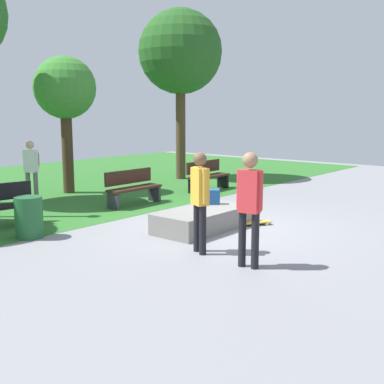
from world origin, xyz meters
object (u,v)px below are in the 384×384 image
object	(u,v)px
concrete_ledge	(203,219)
tree_young_birch	(180,53)
skateboard_by_ledge	(253,223)
trash_bin	(29,217)
park_bench_center_lawn	(207,175)
tree_slender_maple	(65,90)
backpack_on_ledge	(213,197)
skater_watching	(200,195)
park_bench_by_oak	(133,187)
skater_performing_trick	(249,200)
pedestrian_with_backpack	(31,165)

from	to	relation	value
concrete_ledge	tree_young_birch	world-z (taller)	tree_young_birch
skateboard_by_ledge	trash_bin	bearing A→B (deg)	142.56
park_bench_center_lawn	tree_slender_maple	bearing A→B (deg)	135.42
concrete_ledge	trash_bin	size ratio (longest dim) A/B	2.72
skateboard_by_ledge	tree_young_birch	distance (m)	8.74
backpack_on_ledge	tree_slender_maple	world-z (taller)	tree_slender_maple
park_bench_center_lawn	tree_young_birch	world-z (taller)	tree_young_birch
trash_bin	backpack_on_ledge	bearing A→B (deg)	-31.05
backpack_on_ledge	skateboard_by_ledge	distance (m)	1.03
park_bench_center_lawn	tree_slender_maple	size ratio (longest dim) A/B	0.40
skater_watching	trash_bin	bearing A→B (deg)	112.25
concrete_ledge	tree_young_birch	distance (m)	8.81
tree_young_birch	tree_slender_maple	size ratio (longest dim) A/B	1.49
concrete_ledge	skateboard_by_ledge	xyz separation A→B (m)	(0.94, -0.61, -0.15)
skateboard_by_ledge	park_bench_by_oak	distance (m)	3.69
skater_watching	skateboard_by_ledge	distance (m)	2.54
skater_performing_trick	park_bench_by_oak	world-z (taller)	skater_performing_trick
trash_bin	skater_watching	bearing A→B (deg)	-67.75
skateboard_by_ledge	backpack_on_ledge	bearing A→B (deg)	114.08
concrete_ledge	park_bench_center_lawn	xyz separation A→B (m)	(3.98, 3.02, 0.27)
skateboard_by_ledge	tree_young_birch	bearing A→B (deg)	52.92
skater_watching	skateboard_by_ledge	bearing A→B (deg)	9.90
skater_watching	pedestrian_with_backpack	size ratio (longest dim) A/B	1.06
concrete_ledge	skater_watching	xyz separation A→B (m)	(-1.38, -1.02, 0.81)
park_bench_center_lawn	pedestrian_with_backpack	distance (m)	5.13
concrete_ledge	skater_watching	distance (m)	1.89
backpack_on_ledge	park_bench_by_oak	distance (m)	2.87
park_bench_center_lawn	tree_young_birch	size ratio (longest dim) A/B	0.27
pedestrian_with_backpack	skater_watching	bearing A→B (deg)	-98.02
backpack_on_ledge	pedestrian_with_backpack	size ratio (longest dim) A/B	0.20
trash_bin	skateboard_by_ledge	bearing A→B (deg)	-37.44
backpack_on_ledge	skater_performing_trick	xyz separation A→B (m)	(-2.09, -2.29, 0.48)
skater_performing_trick	pedestrian_with_backpack	bearing A→B (deg)	82.13
park_bench_by_oak	backpack_on_ledge	bearing A→B (deg)	-96.32
backpack_on_ledge	skater_watching	size ratio (longest dim) A/B	0.18
skateboard_by_ledge	tree_slender_maple	bearing A→B (deg)	89.36
concrete_ledge	skater_watching	bearing A→B (deg)	-143.55
tree_young_birch	skater_performing_trick	bearing A→B (deg)	-132.99
skateboard_by_ledge	tree_slender_maple	distance (m)	7.20
backpack_on_ledge	park_bench_center_lawn	size ratio (longest dim) A/B	0.20
park_bench_center_lawn	skateboard_by_ledge	bearing A→B (deg)	-129.93
tree_slender_maple	pedestrian_with_backpack	size ratio (longest dim) A/B	2.45
skater_watching	pedestrian_with_backpack	distance (m)	6.64
park_bench_by_oak	tree_slender_maple	bearing A→B (deg)	87.65
concrete_ledge	pedestrian_with_backpack	size ratio (longest dim) A/B	1.33
skateboard_by_ledge	trash_bin	world-z (taller)	trash_bin
concrete_ledge	pedestrian_with_backpack	xyz separation A→B (m)	(-0.45, 5.56, 0.76)
backpack_on_ledge	park_bench_center_lawn	xyz separation A→B (m)	(3.41, 2.83, -0.10)
trash_bin	skater_performing_trick	bearing A→B (deg)	-74.65
concrete_ledge	pedestrian_with_backpack	distance (m)	5.63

